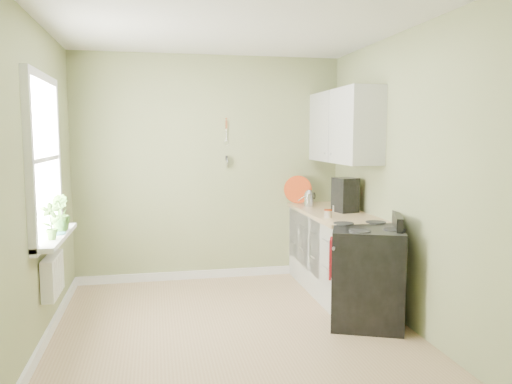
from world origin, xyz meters
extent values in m
cube|color=#A2805A|center=(0.00, 0.00, -0.01)|extent=(3.20, 3.60, 0.02)
cube|color=white|center=(0.00, 0.00, 2.71)|extent=(3.20, 3.60, 0.02)
cube|color=#8D9465|center=(0.00, 1.81, 1.35)|extent=(3.20, 0.02, 2.70)
cube|color=#8D9465|center=(-1.61, 0.00, 1.35)|extent=(0.02, 3.60, 2.70)
cube|color=#8D9465|center=(1.61, 0.00, 1.35)|extent=(0.02, 3.60, 2.70)
cube|color=silver|center=(1.30, 1.00, 0.43)|extent=(0.60, 1.60, 0.87)
cube|color=tan|center=(1.29, 1.00, 0.89)|extent=(0.64, 1.60, 0.04)
cube|color=silver|center=(1.43, 1.10, 1.85)|extent=(0.35, 1.40, 0.80)
cube|color=white|center=(-1.59, 0.30, 1.55)|extent=(0.02, 1.00, 1.30)
cube|color=white|center=(-1.57, 0.30, 2.24)|extent=(0.06, 1.14, 0.07)
cube|color=white|center=(-1.57, 0.30, 0.86)|extent=(0.06, 1.14, 0.07)
cube|color=white|center=(-1.57, 0.30, 1.55)|extent=(0.04, 1.00, 0.04)
cube|color=white|center=(-1.51, 0.30, 0.88)|extent=(0.18, 1.14, 0.04)
cube|color=white|center=(-1.54, 0.25, 0.55)|extent=(0.12, 0.50, 0.35)
cylinder|color=tan|center=(0.20, 1.78, 1.88)|extent=(0.02, 0.02, 0.10)
cylinder|color=silver|center=(0.20, 1.78, 1.76)|extent=(0.01, 0.01, 0.16)
cylinder|color=silver|center=(0.20, 1.78, 1.42)|extent=(0.01, 0.14, 0.14)
cube|color=black|center=(1.27, 0.05, 0.44)|extent=(0.87, 0.93, 0.88)
cube|color=black|center=(1.27, 0.05, 0.89)|extent=(0.87, 0.93, 0.03)
cube|color=black|center=(1.56, 0.05, 0.96)|extent=(0.34, 0.71, 0.14)
cylinder|color=#B2B2B7|center=(0.95, 0.05, 0.78)|extent=(0.25, 0.57, 0.02)
cube|color=maroon|center=(0.95, 0.15, 0.60)|extent=(0.10, 0.21, 0.37)
cube|color=#B2B2B7|center=(1.40, 1.06, 0.95)|extent=(0.26, 0.31, 0.07)
cube|color=#B2B2B7|center=(1.40, 1.18, 1.07)|extent=(0.13, 0.11, 0.20)
cube|color=#B2B2B7|center=(1.40, 1.08, 1.19)|extent=(0.21, 0.29, 0.09)
sphere|color=#B2B2B7|center=(1.40, 1.18, 1.21)|extent=(0.11, 0.11, 0.11)
cylinder|color=silver|center=(1.40, 1.01, 1.00)|extent=(0.15, 0.15, 0.12)
cylinder|color=silver|center=(1.14, 1.43, 0.99)|extent=(0.11, 0.11, 0.16)
cone|color=silver|center=(1.14, 1.43, 1.09)|extent=(0.11, 0.11, 0.04)
cylinder|color=silver|center=(1.05, 1.43, 1.01)|extent=(0.11, 0.04, 0.08)
cube|color=black|center=(1.40, 0.94, 1.10)|extent=(0.26, 0.28, 0.38)
cylinder|color=black|center=(1.36, 0.94, 0.99)|extent=(0.12, 0.12, 0.13)
cylinder|color=#BA3A13|center=(1.08, 1.72, 1.08)|extent=(0.35, 0.16, 0.35)
cylinder|color=#C3B39E|center=(1.08, 0.60, 0.95)|extent=(0.08, 0.08, 0.08)
cylinder|color=#BA3A13|center=(1.08, 0.60, 0.99)|extent=(0.08, 0.08, 0.01)
imported|color=#427528|center=(-1.50, 0.06, 1.05)|extent=(0.19, 0.16, 0.31)
imported|color=#427528|center=(-1.50, 0.43, 1.06)|extent=(0.23, 0.23, 0.33)
imported|color=#427528|center=(-1.50, 0.50, 1.05)|extent=(0.23, 0.23, 0.30)
camera|label=1|loc=(-0.66, -4.21, 1.75)|focal=35.00mm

